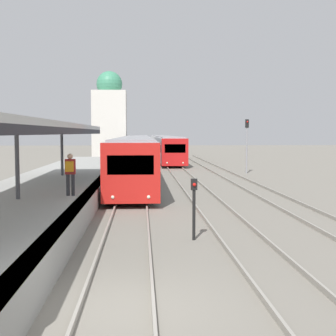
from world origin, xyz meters
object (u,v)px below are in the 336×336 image
Objects in this scene: train_near at (137,151)px; train_far at (164,145)px; signal_mast_far at (247,139)px; signal_post_near at (194,202)px; person_on_platform at (70,171)px.

train_near reaches higher than train_far.
train_far is 10.24× the size of signal_mast_far.
train_near is 10.41× the size of signal_mast_far.
train_far is at bearing 88.37° from signal_post_near.
train_far is (5.99, 49.24, -0.26)m from person_on_platform.
signal_post_near is at bearing -40.42° from person_on_platform.
person_on_platform is 49.60m from train_far.
signal_mast_far reaches higher than train_far.
signal_mast_far is (9.35, -5.51, 1.18)m from train_near.
train_near is at bearing 94.14° from signal_post_near.
signal_post_near is at bearing -91.63° from train_far.
signal_mast_far is at bearing 73.51° from signal_post_near.
train_near is 24.05× the size of signal_post_near.
train_near is at bearing 149.48° from signal_mast_far.
signal_mast_far is at bearing 60.34° from person_on_platform.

